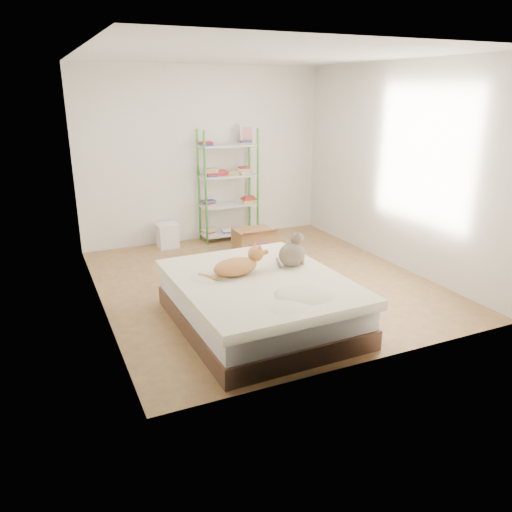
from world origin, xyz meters
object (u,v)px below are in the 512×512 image
shelf_unit (229,188)px  white_bin (168,235)px  bed (259,301)px  grey_cat (292,249)px  cardboard_box (254,242)px  orange_cat (235,265)px

shelf_unit → white_bin: bearing=-178.2°
bed → grey_cat: grey_cat is taller
white_bin → cardboard_box: bearing=-38.5°
grey_cat → cardboard_box: 2.00m
cardboard_box → grey_cat: bearing=-101.9°
bed → cardboard_box: bed is taller
orange_cat → bed: bearing=-50.2°
grey_cat → white_bin: (-0.62, 2.72, -0.49)m
shelf_unit → cardboard_box: (0.03, -0.85, -0.63)m
bed → grey_cat: 0.65m
cardboard_box → white_bin: bearing=141.8°
shelf_unit → cardboard_box: 1.06m
orange_cat → white_bin: bearing=82.8°
grey_cat → shelf_unit: shelf_unit is taller
grey_cat → shelf_unit: 2.78m
grey_cat → orange_cat: bearing=79.8°
shelf_unit → cardboard_box: shelf_unit is taller
bed → white_bin: bearing=91.9°
grey_cat → white_bin: 2.83m
grey_cat → bed: bearing=100.7°
orange_cat → cardboard_box: (1.05, 1.91, -0.42)m
bed → shelf_unit: bearing=72.8°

